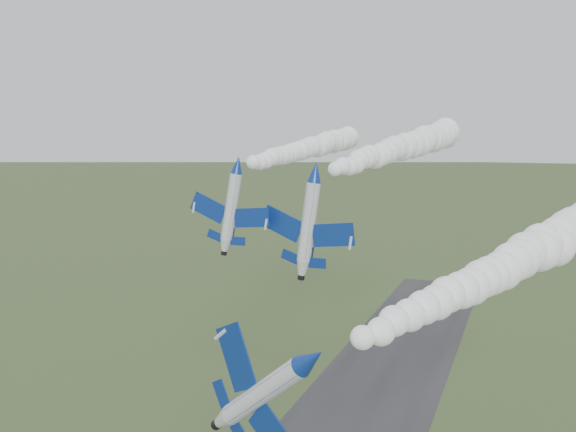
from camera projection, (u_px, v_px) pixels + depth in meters
name	position (u px, v px, depth m)	size (l,w,h in m)	color
jet_lead	(310.00, 359.00, 41.72)	(7.48, 13.12, 8.79)	silver
smoke_trail_jet_lead	(532.00, 253.00, 66.09)	(5.87, 62.60, 5.87)	white
jet_pair_left	(237.00, 165.00, 75.21)	(9.97, 12.12, 3.32)	silver
smoke_trail_jet_pair_left	(314.00, 147.00, 111.52)	(4.67, 70.41, 4.67)	white
jet_pair_right	(315.00, 172.00, 73.03)	(11.75, 14.13, 3.66)	silver
smoke_trail_jet_pair_right	(404.00, 147.00, 103.30)	(5.62, 62.21, 5.62)	white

